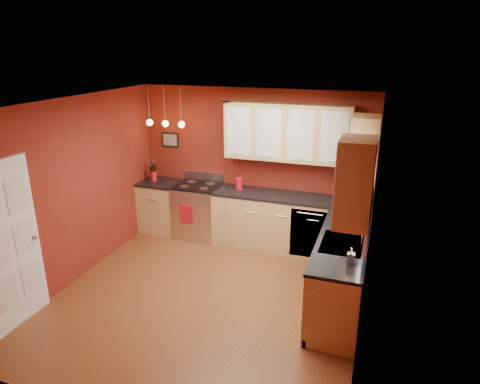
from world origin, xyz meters
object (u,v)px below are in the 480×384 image
(gas_range, at_px, (198,210))
(red_canister, at_px, (239,184))
(coffee_maker, at_px, (354,192))
(sink, at_px, (342,245))
(soap_pump, at_px, (351,256))

(gas_range, distance_m, red_canister, 0.94)
(gas_range, relative_size, red_canister, 5.49)
(red_canister, bearing_deg, coffee_maker, 2.51)
(sink, xyz_separation_m, coffee_maker, (-0.01, 1.63, 0.15))
(gas_range, xyz_separation_m, soap_pump, (2.76, -2.00, 0.55))
(coffee_maker, bearing_deg, gas_range, 169.93)
(red_canister, xyz_separation_m, soap_pump, (2.01, -2.04, -0.01))
(gas_range, xyz_separation_m, coffee_maker, (2.62, 0.13, 0.59))
(red_canister, bearing_deg, soap_pump, -45.39)
(gas_range, relative_size, soap_pump, 5.84)
(gas_range, height_order, sink, sink)
(sink, height_order, soap_pump, sink)
(coffee_maker, relative_size, soap_pump, 1.46)
(sink, relative_size, red_canister, 3.46)
(red_canister, distance_m, coffee_maker, 1.87)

